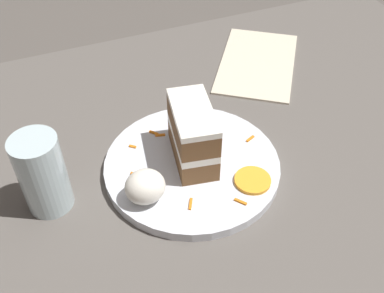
{
  "coord_description": "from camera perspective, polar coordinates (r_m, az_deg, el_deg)",
  "views": [
    {
      "loc": [
        0.25,
        0.51,
        0.57
      ],
      "look_at": [
        0.05,
        0.05,
        0.09
      ],
      "focal_mm": 42.0,
      "sensor_mm": 36.0,
      "label": 1
    }
  ],
  "objects": [
    {
      "name": "ground_plane",
      "position": [
        0.81,
        2.11,
        -1.54
      ],
      "size": [
        6.0,
        6.0,
        0.0
      ],
      "primitive_type": "plane",
      "color": "#4C4742",
      "rests_on": "ground"
    },
    {
      "name": "dining_table",
      "position": [
        0.8,
        2.14,
        -0.59
      ],
      "size": [
        1.27,
        0.81,
        0.04
      ],
      "primitive_type": "cube",
      "color": "#56514C",
      "rests_on": "ground"
    },
    {
      "name": "plate",
      "position": [
        0.73,
        0.0,
        -2.45
      ],
      "size": [
        0.28,
        0.28,
        0.02
      ],
      "primitive_type": "cylinder",
      "color": "silver",
      "rests_on": "dining_table"
    },
    {
      "name": "cake_slice",
      "position": [
        0.7,
        0.11,
        1.56
      ],
      "size": [
        0.08,
        0.13,
        0.1
      ],
      "rotation": [
        0.0,
        0.0,
        6.1
      ],
      "color": "brown",
      "rests_on": "plate"
    },
    {
      "name": "cream_dollop",
      "position": [
        0.66,
        -5.97,
        -5.09
      ],
      "size": [
        0.06,
        0.05,
        0.05
      ],
      "primitive_type": "ellipsoid",
      "color": "white",
      "rests_on": "plate"
    },
    {
      "name": "orange_garnish",
      "position": [
        0.7,
        7.7,
        -4.28
      ],
      "size": [
        0.06,
        0.06,
        0.01
      ],
      "primitive_type": "cylinder",
      "color": "orange",
      "rests_on": "plate"
    },
    {
      "name": "carrot_shreds_scatter",
      "position": [
        0.72,
        -1.0,
        -2.03
      ],
      "size": [
        0.22,
        0.21,
        0.0
      ],
      "color": "orange",
      "rests_on": "plate"
    },
    {
      "name": "drinking_glass",
      "position": [
        0.68,
        -18.29,
        -3.83
      ],
      "size": [
        0.07,
        0.07,
        0.13
      ],
      "color": "silver",
      "rests_on": "dining_table"
    },
    {
      "name": "menu_card",
      "position": [
        0.99,
        8.3,
        10.49
      ],
      "size": [
        0.28,
        0.3,
        0.0
      ],
      "primitive_type": "cube",
      "rotation": [
        0.0,
        0.0,
        5.66
      ],
      "color": "beige",
      "rests_on": "dining_table"
    }
  ]
}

